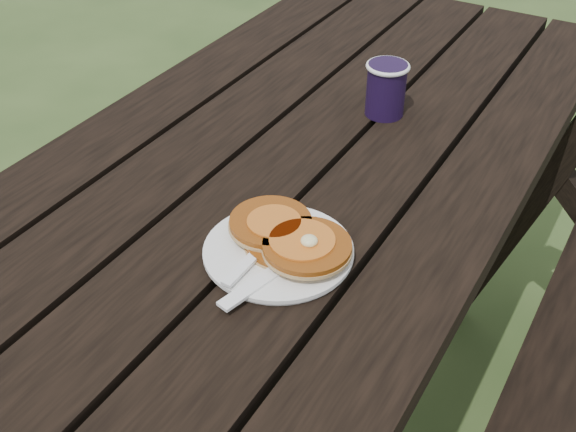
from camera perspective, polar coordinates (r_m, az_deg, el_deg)
The scene contains 6 objects.
picnic_table at distance 1.40m, azimuth -1.59°, elevation -9.96°, with size 1.36×1.80×0.75m.
plate at distance 0.99m, azimuth -0.76°, elevation -2.86°, with size 0.20×0.20×0.01m, color white.
pancake_stack at distance 0.99m, azimuth 0.11°, elevation -1.68°, with size 0.19×0.14×0.04m.
knife at distance 0.95m, azimuth -1.23°, elevation -4.52°, with size 0.02×0.18×0.01m, color white.
fork at distance 0.96m, azimuth -3.11°, elevation -3.57°, with size 0.03×0.16×0.01m, color white, non-canonical shape.
coffee_cup at distance 1.31m, azimuth 7.77°, elevation 10.14°, with size 0.08×0.08×0.10m.
Camera 1 is at (0.52, -0.81, 1.39)m, focal length 45.00 mm.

